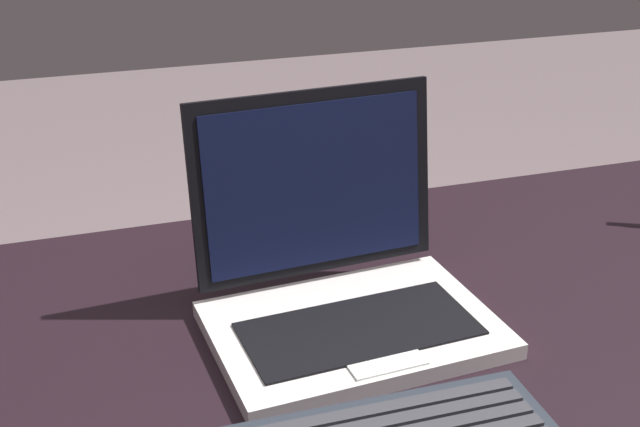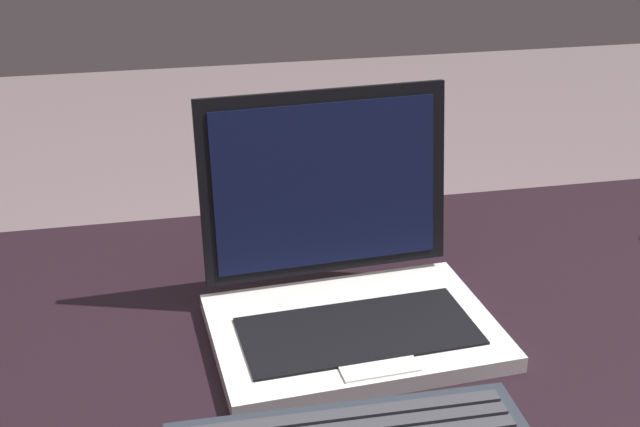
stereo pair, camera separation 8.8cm
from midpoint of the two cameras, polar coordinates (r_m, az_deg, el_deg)
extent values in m
cube|color=black|center=(1.00, 5.33, -8.05)|extent=(1.61, 0.67, 0.03)
cube|color=silver|center=(0.96, 4.94, -7.96)|extent=(0.33, 0.24, 0.02)
cube|color=black|center=(0.94, 5.30, -7.92)|extent=(0.26, 0.14, 0.00)
cube|color=silver|center=(0.89, 6.85, -10.25)|extent=(0.08, 0.04, 0.00)
cube|color=black|center=(1.00, 2.88, 2.02)|extent=(0.30, 0.06, 0.22)
cube|color=black|center=(0.99, 2.98, 1.86)|extent=(0.27, 0.05, 0.19)
cube|color=#59CCF2|center=(1.01, 2.96, 0.20)|extent=(0.25, 0.02, 0.01)
cube|color=#38383D|center=(0.80, 4.82, -13.40)|extent=(0.30, 0.02, 0.00)
camera|label=1|loc=(0.04, -87.14, 1.33)|focal=47.77mm
camera|label=2|loc=(0.04, 92.86, -1.33)|focal=47.77mm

